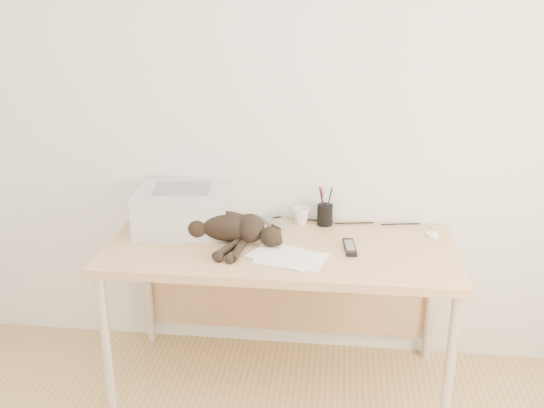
# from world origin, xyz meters

# --- Properties ---
(wall_back) EXTENTS (3.50, 0.00, 3.50)m
(wall_back) POSITION_xyz_m (0.00, 1.75, 1.30)
(wall_back) COLOR white
(wall_back) RESTS_ON floor
(desk) EXTENTS (1.60, 0.70, 0.74)m
(desk) POSITION_xyz_m (0.00, 1.48, 0.61)
(desk) COLOR tan
(desk) RESTS_ON floor
(printer) EXTENTS (0.48, 0.42, 0.21)m
(printer) POSITION_xyz_m (-0.49, 1.56, 0.84)
(printer) COLOR #BBBBC0
(printer) RESTS_ON desk
(papers) EXTENTS (0.37, 0.31, 0.01)m
(papers) POSITION_xyz_m (0.05, 1.26, 0.74)
(papers) COLOR white
(papers) RESTS_ON desk
(cat) EXTENTS (0.64, 0.38, 0.15)m
(cat) POSITION_xyz_m (-0.28, 1.42, 0.81)
(cat) COLOR black
(cat) RESTS_ON desk
(mug) EXTENTS (0.11, 0.11, 0.08)m
(mug) POSITION_xyz_m (0.08, 1.67, 0.78)
(mug) COLOR silver
(mug) RESTS_ON desk
(pen_cup) EXTENTS (0.08, 0.08, 0.20)m
(pen_cup) POSITION_xyz_m (0.19, 1.67, 0.79)
(pen_cup) COLOR black
(pen_cup) RESTS_ON desk
(remote_grey) EXTENTS (0.14, 0.17, 0.02)m
(remote_grey) POSITION_xyz_m (-0.07, 1.64, 0.75)
(remote_grey) COLOR slate
(remote_grey) RESTS_ON desk
(remote_black) EXTENTS (0.07, 0.18, 0.02)m
(remote_black) POSITION_xyz_m (0.32, 1.39, 0.75)
(remote_black) COLOR black
(remote_black) RESTS_ON desk
(mouse) EXTENTS (0.08, 0.11, 0.03)m
(mouse) POSITION_xyz_m (0.71, 1.60, 0.76)
(mouse) COLOR white
(mouse) RESTS_ON desk
(cable_tangle) EXTENTS (1.36, 0.08, 0.01)m
(cable_tangle) POSITION_xyz_m (0.00, 1.70, 0.75)
(cable_tangle) COLOR black
(cable_tangle) RESTS_ON desk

